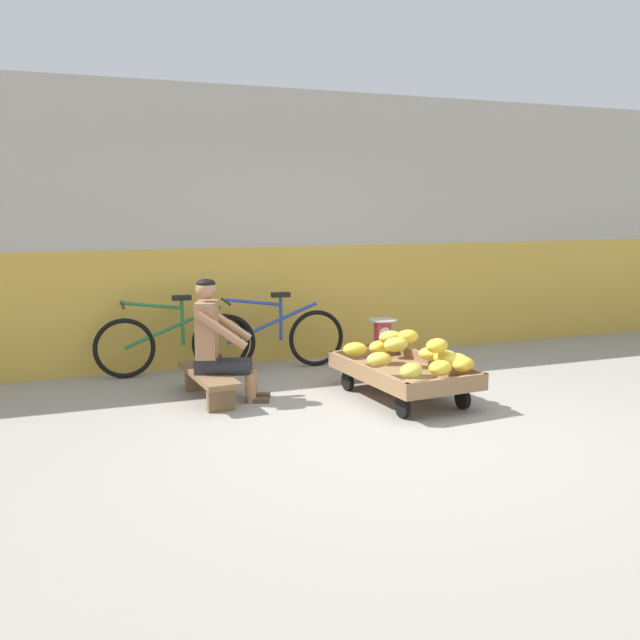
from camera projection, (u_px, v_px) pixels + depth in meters
The scene contains 11 objects.
ground_plane at pixel (389, 430), 5.66m from camera, with size 80.00×80.00×0.00m, color gray.
back_wall at pixel (278, 228), 8.11m from camera, with size 16.00×0.30×3.09m.
banana_cart at pixel (403, 374), 6.54m from camera, with size 0.95×1.50×0.36m.
banana_pile at pixel (413, 352), 6.45m from camera, with size 0.91×1.42×0.26m.
low_bench at pixel (208, 379), 6.51m from camera, with size 0.37×1.12×0.27m.
vendor_seated at pixel (217, 340), 6.45m from camera, with size 0.73×0.61×1.14m.
plastic_crate at pixel (382, 360), 7.57m from camera, with size 0.36×0.28×0.30m.
weighing_scale at pixel (383, 332), 7.52m from camera, with size 0.30×0.30×0.29m.
bicycle_near_left at pixel (173, 342), 7.47m from camera, with size 1.66×0.48×0.86m.
bicycle_far_left at pixel (272, 338), 7.73m from camera, with size 1.66×0.48×0.86m.
shopping_bag at pixel (387, 372), 7.15m from camera, with size 0.18×0.12×0.24m, color #D13D4C.
Camera 1 is at (-2.49, -4.88, 1.79)m, focal length 39.26 mm.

